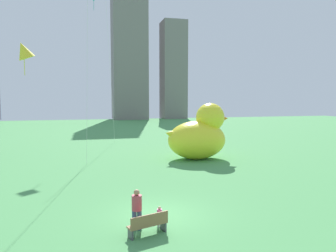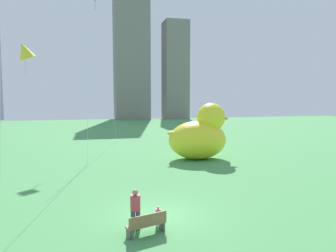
{
  "view_description": "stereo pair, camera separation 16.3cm",
  "coord_description": "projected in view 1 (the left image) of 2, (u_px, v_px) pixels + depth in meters",
  "views": [
    {
      "loc": [
        -3.16,
        -13.92,
        5.44
      ],
      "look_at": [
        1.82,
        5.28,
        3.7
      ],
      "focal_mm": 33.58,
      "sensor_mm": 36.0,
      "label": 1
    },
    {
      "loc": [
        -3.0,
        -13.96,
        5.44
      ],
      "look_at": [
        1.82,
        5.28,
        3.7
      ],
      "focal_mm": 33.58,
      "sensor_mm": 36.0,
      "label": 2
    }
  ],
  "objects": [
    {
      "name": "park_bench",
      "position": [
        148.0,
        224.0,
        12.47
      ],
      "size": [
        1.71,
        0.92,
        0.9
      ],
      "color": "olive",
      "rests_on": "ground"
    },
    {
      "name": "ground_plane",
      "position": [
        159.0,
        215.0,
        14.69
      ],
      "size": [
        140.0,
        140.0,
        0.0
      ],
      "primitive_type": "plane",
      "color": "#4C9552"
    },
    {
      "name": "person_child",
      "position": [
        159.0,
        215.0,
        13.3
      ],
      "size": [
        0.22,
        0.22,
        0.9
      ],
      "color": "silver",
      "rests_on": "ground"
    },
    {
      "name": "kite_yellow",
      "position": [
        24.0,
        51.0,
        21.54
      ],
      "size": [
        2.74,
        3.32,
        9.45
      ],
      "color": "silver",
      "rests_on": "ground"
    },
    {
      "name": "city_skyline",
      "position": [
        88.0,
        61.0,
        80.01
      ],
      "size": [
        54.63,
        11.1,
        33.94
      ],
      "color": "slate",
      "rests_on": "ground"
    },
    {
      "name": "kite_teal",
      "position": [
        96.0,
        5.0,
        36.0
      ],
      "size": [
        2.91,
        3.46,
        17.87
      ],
      "color": "silver",
      "rests_on": "ground"
    },
    {
      "name": "giant_inflatable_duck",
      "position": [
        199.0,
        135.0,
        28.21
      ],
      "size": [
        6.08,
        3.9,
        5.04
      ],
      "color": "yellow",
      "rests_on": "ground"
    },
    {
      "name": "person_adult",
      "position": [
        137.0,
        208.0,
        12.95
      ],
      "size": [
        0.42,
        0.42,
        1.72
      ],
      "color": "#38476B",
      "rests_on": "ground"
    }
  ]
}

